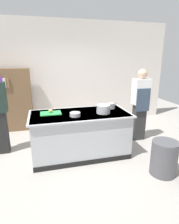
% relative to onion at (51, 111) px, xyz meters
% --- Properties ---
extents(ground_plane, '(10.00, 10.00, 0.00)m').
position_rel_onion_xyz_m(ground_plane, '(0.56, -0.11, -0.96)').
color(ground_plane, '#9E9991').
extents(back_wall, '(6.40, 0.12, 3.00)m').
position_rel_onion_xyz_m(back_wall, '(0.56, 1.99, 0.54)').
color(back_wall, silver).
rests_on(back_wall, ground_plane).
extents(counter_island, '(1.98, 0.98, 0.90)m').
position_rel_onion_xyz_m(counter_island, '(0.56, -0.11, -0.50)').
color(counter_island, '#B7BABF').
rests_on(counter_island, ground_plane).
extents(cutting_board, '(0.40, 0.28, 0.02)m').
position_rel_onion_xyz_m(cutting_board, '(-0.00, 0.00, -0.05)').
color(cutting_board, green).
rests_on(cutting_board, counter_island).
extents(onion, '(0.08, 0.08, 0.08)m').
position_rel_onion_xyz_m(onion, '(0.00, 0.00, 0.00)').
color(onion, tan).
rests_on(onion, cutting_board).
extents(stock_pot, '(0.34, 0.27, 0.17)m').
position_rel_onion_xyz_m(stock_pot, '(1.01, -0.22, 0.02)').
color(stock_pot, '#B7BABF').
rests_on(stock_pot, counter_island).
extents(sauce_pan, '(0.24, 0.17, 0.12)m').
position_rel_onion_xyz_m(sauce_pan, '(1.29, 0.07, -0.00)').
color(sauce_pan, '#99999E').
rests_on(sauce_pan, counter_island).
extents(mixing_bowl, '(0.20, 0.20, 0.08)m').
position_rel_onion_xyz_m(mixing_bowl, '(0.43, -0.28, -0.02)').
color(mixing_bowl, '#B7BABF').
rests_on(mixing_bowl, counter_island).
extents(trash_bin, '(0.44, 0.44, 0.61)m').
position_rel_onion_xyz_m(trash_bin, '(1.81, -1.15, -0.66)').
color(trash_bin, '#4C4C51').
rests_on(trash_bin, ground_plane).
extents(person_chef, '(0.38, 0.25, 1.72)m').
position_rel_onion_xyz_m(person_chef, '(2.11, 0.28, -0.05)').
color(person_chef, '#2E2E2E').
rests_on(person_chef, ground_plane).
extents(bookshelf, '(1.10, 0.31, 1.70)m').
position_rel_onion_xyz_m(bookshelf, '(-0.98, 1.69, -0.11)').
color(bookshelf, brown).
rests_on(bookshelf, ground_plane).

